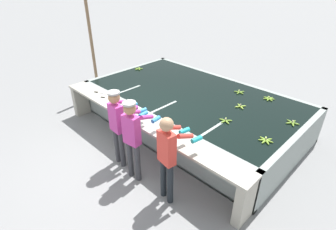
{
  "coord_description": "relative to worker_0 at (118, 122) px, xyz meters",
  "views": [
    {
      "loc": [
        3.8,
        -2.72,
        3.67
      ],
      "look_at": [
        0.0,
        1.09,
        0.63
      ],
      "focal_mm": 28.0,
      "sensor_mm": 36.0,
      "label": 1
    }
  ],
  "objects": [
    {
      "name": "wash_tank",
      "position": [
        0.02,
        2.26,
        -0.58
      ],
      "size": [
        5.37,
        3.08,
        0.9
      ],
      "color": "gray",
      "rests_on": "ground"
    },
    {
      "name": "banana_bunch_floating_6",
      "position": [
        2.4,
        2.57,
        -0.1
      ],
      "size": [
        0.28,
        0.27,
        0.08
      ],
      "color": "#75A333",
      "rests_on": "wash_tank"
    },
    {
      "name": "worker_1",
      "position": [
        0.54,
        -0.06,
        -0.0
      ],
      "size": [
        0.46,
        0.74,
        1.68
      ],
      "color": "#38383D",
      "rests_on": "ground"
    },
    {
      "name": "banana_bunch_floating_4",
      "position": [
        1.39,
        1.68,
        -0.1
      ],
      "size": [
        0.28,
        0.27,
        0.08
      ],
      "color": "#75A333",
      "rests_on": "wash_tank"
    },
    {
      "name": "banana_bunch_floating_3",
      "position": [
        1.27,
        2.46,
        -0.1
      ],
      "size": [
        0.26,
        0.26,
        0.08
      ],
      "color": "#9EC642",
      "rests_on": "wash_tank"
    },
    {
      "name": "worker_0",
      "position": [
        0.0,
        0.0,
        0.0
      ],
      "size": [
        0.44,
        0.73,
        1.68
      ],
      "color": "#38383D",
      "rests_on": "ground"
    },
    {
      "name": "support_post_left",
      "position": [
        -3.31,
        1.49,
        0.58
      ],
      "size": [
        0.09,
        0.09,
        3.2
      ],
      "color": "#846647",
      "rests_on": "ground"
    },
    {
      "name": "knife_1",
      "position": [
        -1.7,
        0.6,
        -0.11
      ],
      "size": [
        0.33,
        0.17,
        0.02
      ],
      "color": "silver",
      "rests_on": "work_ledge"
    },
    {
      "name": "work_ledge",
      "position": [
        0.02,
        0.5,
        -0.36
      ],
      "size": [
        5.37,
        0.45,
        0.9
      ],
      "color": "#A8A393",
      "rests_on": "ground"
    },
    {
      "name": "banana_bunch_floating_0",
      "position": [
        -2.34,
        2.44,
        -0.1
      ],
      "size": [
        0.28,
        0.27,
        0.08
      ],
      "color": "#75A333",
      "rests_on": "wash_tank"
    },
    {
      "name": "banana_bunch_floating_5",
      "position": [
        2.31,
        1.61,
        -0.1
      ],
      "size": [
        0.28,
        0.27,
        0.08
      ],
      "color": "#7FAD33",
      "rests_on": "wash_tank"
    },
    {
      "name": "worker_2",
      "position": [
        1.39,
        -0.0,
        -0.01
      ],
      "size": [
        0.47,
        0.74,
        1.69
      ],
      "color": "#1E2328",
      "rests_on": "ground"
    },
    {
      "name": "ground_plane",
      "position": [
        0.02,
        0.28,
        -1.02
      ],
      "size": [
        80.0,
        80.0,
        0.0
      ],
      "primitive_type": "plane",
      "color": "gray",
      "rests_on": "ground"
    },
    {
      "name": "knife_0",
      "position": [
        -1.32,
        0.56,
        -0.11
      ],
      "size": [
        0.31,
        0.22,
        0.02
      ],
      "color": "silver",
      "rests_on": "work_ledge"
    },
    {
      "name": "banana_bunch_floating_1",
      "position": [
        0.83,
        3.13,
        -0.1
      ],
      "size": [
        0.28,
        0.27,
        0.08
      ],
      "color": "#75A333",
      "rests_on": "wash_tank"
    },
    {
      "name": "banana_bunch_floating_2",
      "position": [
        1.53,
        3.3,
        -0.1
      ],
      "size": [
        0.28,
        0.28,
        0.08
      ],
      "color": "#7FAD33",
      "rests_on": "wash_tank"
    }
  ]
}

